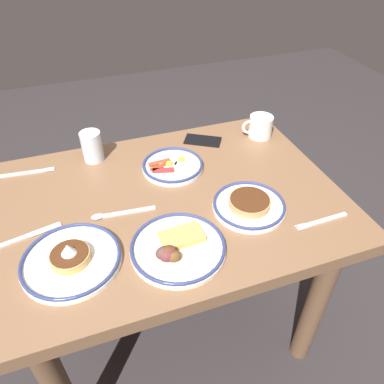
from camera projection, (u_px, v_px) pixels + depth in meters
name	position (u px, v px, depth m)	size (l,w,h in m)	color
ground_plane	(176.00, 322.00, 1.70)	(6.00, 6.00, 0.00)	#2F2A2B
dining_table	(171.00, 225.00, 1.29)	(1.13, 0.81, 0.76)	brown
plate_near_main	(173.00, 166.00, 1.33)	(0.22, 0.22, 0.04)	silver
plate_center_pancakes	(71.00, 259.00, 0.99)	(0.27, 0.27, 0.07)	white
plate_far_companion	(249.00, 205.00, 1.16)	(0.23, 0.23, 0.04)	white
plate_far_side	(177.00, 248.00, 1.02)	(0.27, 0.27, 0.05)	silver
coffee_mug	(260.00, 126.00, 1.49)	(0.12, 0.09, 0.09)	white
drinking_glass	(92.00, 148.00, 1.35)	(0.08, 0.08, 0.11)	silver
cell_phone	(203.00, 140.00, 1.48)	(0.14, 0.07, 0.01)	black
fork_near	(321.00, 221.00, 1.12)	(0.18, 0.02, 0.01)	silver
fork_far	(26.00, 173.00, 1.31)	(0.20, 0.04, 0.01)	silver
butter_knife	(21.00, 238.00, 1.07)	(0.23, 0.07, 0.01)	silver
tea_spoon	(115.00, 214.00, 1.15)	(0.20, 0.04, 0.01)	silver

